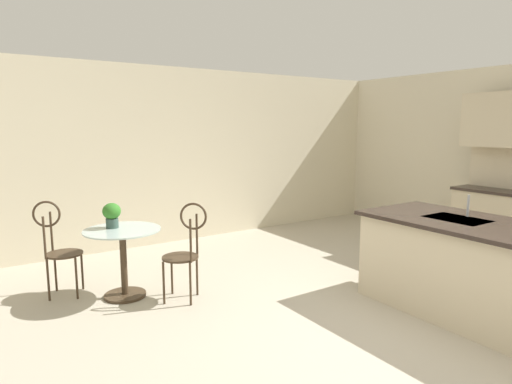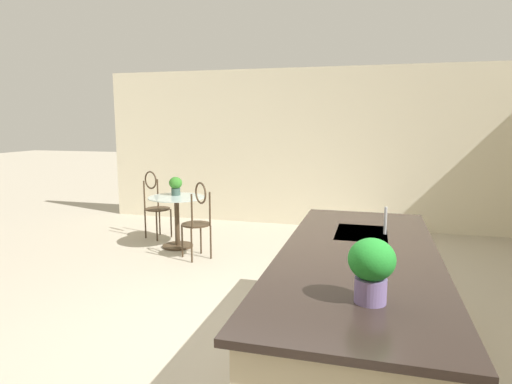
{
  "view_description": "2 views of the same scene",
  "coord_description": "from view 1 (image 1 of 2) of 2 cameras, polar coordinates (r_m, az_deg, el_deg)",
  "views": [
    {
      "loc": [
        2.15,
        -3.12,
        1.82
      ],
      "look_at": [
        -1.37,
        -0.76,
        1.18
      ],
      "focal_mm": 30.8,
      "sensor_mm": 36.0,
      "label": 1
    },
    {
      "loc": [
        3.28,
        0.93,
        1.8
      ],
      "look_at": [
        -1.47,
        -0.36,
        1.01
      ],
      "focal_mm": 30.76,
      "sensor_mm": 36.0,
      "label": 2
    }
  ],
  "objects": [
    {
      "name": "chair_near_window",
      "position": [
        5.16,
        -24.33,
        -6.16
      ],
      "size": [
        0.5,
        0.52,
        1.04
      ],
      "color": "#3D2D1E",
      "rests_on": "ground"
    },
    {
      "name": "bistro_table",
      "position": [
        4.92,
        -16.84,
        -7.99
      ],
      "size": [
        0.8,
        0.8,
        0.74
      ],
      "color": "#3D2D1E",
      "rests_on": "ground"
    },
    {
      "name": "wall_left_window",
      "position": [
        7.14,
        -7.83,
        4.78
      ],
      "size": [
        0.12,
        7.8,
        2.7
      ],
      "primitive_type": "cube",
      "color": "beige",
      "rests_on": "ground"
    },
    {
      "name": "kitchen_island",
      "position": [
        4.59,
        30.17,
        -9.8
      ],
      "size": [
        2.8,
        1.06,
        0.92
      ],
      "color": "beige",
      "rests_on": "ground"
    },
    {
      "name": "sink_faucet",
      "position": [
        4.86,
        25.83,
        -1.62
      ],
      "size": [
        0.02,
        0.02,
        0.22
      ],
      "primitive_type": "cylinder",
      "color": "#B2B5BA",
      "rests_on": "kitchen_island"
    },
    {
      "name": "ground_plane",
      "position": [
        4.2,
        20.43,
        -17.62
      ],
      "size": [
        40.0,
        40.0,
        0.0
      ],
      "primitive_type": "plane",
      "color": "#B2A893"
    },
    {
      "name": "chair_by_island",
      "position": [
        4.65,
        -9.16,
        -7.06
      ],
      "size": [
        0.54,
        0.54,
        1.04
      ],
      "color": "#3D2D1E",
      "rests_on": "ground"
    },
    {
      "name": "potted_plant_on_table",
      "position": [
        4.91,
        -18.22,
        -2.7
      ],
      "size": [
        0.19,
        0.19,
        0.27
      ],
      "color": "#385147",
      "rests_on": "bistro_table"
    }
  ]
}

